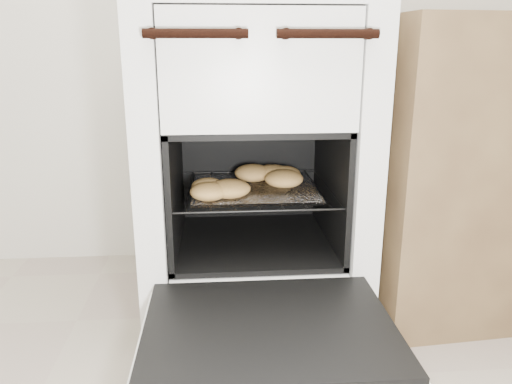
{
  "coord_description": "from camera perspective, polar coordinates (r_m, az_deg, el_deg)",
  "views": [
    {
      "loc": [
        -0.2,
        -0.42,
        0.85
      ],
      "look_at": [
        -0.09,
        0.97,
        0.44
      ],
      "focal_mm": 35.0,
      "sensor_mm": 36.0,
      "label": 1
    }
  ],
  "objects": [
    {
      "name": "oven_door",
      "position": [
        1.19,
        1.53,
        -15.65
      ],
      "size": [
        0.59,
        0.46,
        0.04
      ],
      "color": "black",
      "rests_on": "stove"
    },
    {
      "name": "stove",
      "position": [
        1.6,
        -0.45,
        3.49
      ],
      "size": [
        0.66,
        0.73,
        1.01
      ],
      "color": "white",
      "rests_on": "ground"
    },
    {
      "name": "oven_rack",
      "position": [
        1.55,
        -0.25,
        0.36
      ],
      "size": [
        0.48,
        0.46,
        0.01
      ],
      "color": "black",
      "rests_on": "stove"
    },
    {
      "name": "counter",
      "position": [
        1.88,
        25.61,
        2.95
      ],
      "size": [
        0.98,
        0.7,
        0.93
      ],
      "primitive_type": "cube",
      "rotation": [
        0.0,
        0.0,
        0.08
      ],
      "color": "brown",
      "rests_on": "ground"
    },
    {
      "name": "baked_rolls",
      "position": [
        1.52,
        -0.39,
        1.42
      ],
      "size": [
        0.37,
        0.33,
        0.05
      ],
      "color": "tan",
      "rests_on": "foil_sheet"
    },
    {
      "name": "foil_sheet",
      "position": [
        1.53,
        -0.19,
        0.37
      ],
      "size": [
        0.37,
        0.33,
        0.01
      ],
      "primitive_type": "cube",
      "color": "white",
      "rests_on": "oven_rack"
    }
  ]
}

